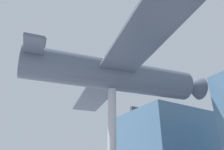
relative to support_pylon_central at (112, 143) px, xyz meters
name	(u,v)px	position (x,y,z in m)	size (l,w,h in m)	color
support_pylon_central	(112,143)	(0.00, 0.00, 0.00)	(0.51, 0.51, 6.55)	#B7B7BC
suspended_airplane	(117,76)	(0.06, 0.33, 4.27)	(16.36, 12.94, 2.82)	#4C5666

